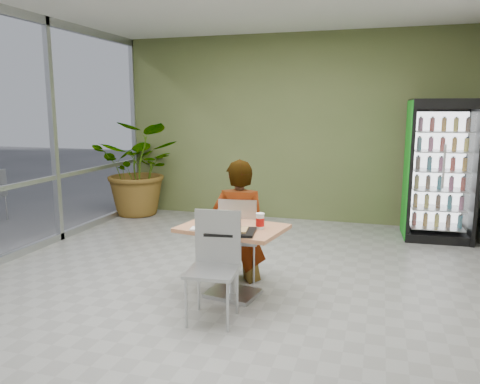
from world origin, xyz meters
name	(u,v)px	position (x,y,z in m)	size (l,w,h in m)	color
ground	(225,290)	(0.00, 0.00, 0.00)	(7.00, 7.00, 0.00)	gray
room_envelope	(224,142)	(0.00, 0.00, 1.60)	(6.00, 7.00, 3.20)	silver
dining_table	(233,246)	(0.12, -0.11, 0.54)	(1.14, 0.89, 0.75)	#C37C53
chair_far	(239,233)	(0.06, 0.33, 0.56)	(0.47, 0.48, 0.96)	#A6A8AB
chair_near	(215,256)	(0.12, -0.63, 0.59)	(0.48, 0.48, 1.01)	#A6A8AB
seated_woman	(239,233)	(0.05, 0.38, 0.54)	(0.62, 0.40, 1.69)	black
pizza_plate	(227,223)	(0.05, -0.07, 0.77)	(0.31, 0.27, 0.03)	white
soda_cup	(260,221)	(0.42, -0.13, 0.83)	(0.09, 0.09, 0.16)	white
napkin_stack	(198,229)	(-0.17, -0.34, 0.76)	(0.14, 0.14, 0.02)	white
cafeteria_tray	(231,232)	(0.19, -0.37, 0.76)	(0.47, 0.34, 0.03)	black
beverage_fridge	(440,170)	(2.40, 2.85, 1.04)	(0.98, 0.77, 2.08)	black
potted_plant	(140,169)	(-2.66, 3.05, 0.86)	(1.54, 1.33, 1.71)	#326B2A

